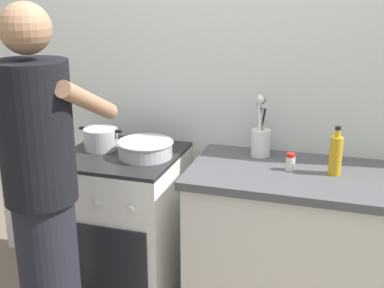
{
  "coord_description": "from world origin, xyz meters",
  "views": [
    {
      "loc": [
        0.75,
        -2.13,
        1.76
      ],
      "look_at": [
        0.05,
        0.12,
        1.0
      ],
      "focal_mm": 46.65,
      "sensor_mm": 36.0,
      "label": 1
    }
  ],
  "objects_px": {
    "pot": "(101,139)",
    "mixing_bowl": "(145,148)",
    "oil_bottle": "(336,155)",
    "person": "(44,207)",
    "stove_range": "(125,230)",
    "utensil_crock": "(261,138)",
    "spice_bottle": "(291,162)"
  },
  "relations": [
    {
      "from": "stove_range",
      "to": "oil_bottle",
      "type": "bearing_deg",
      "value": 1.26
    },
    {
      "from": "stove_range",
      "to": "person",
      "type": "distance_m",
      "value": 0.76
    },
    {
      "from": "spice_bottle",
      "to": "utensil_crock",
      "type": "bearing_deg",
      "value": 135.91
    },
    {
      "from": "stove_range",
      "to": "person",
      "type": "relative_size",
      "value": 0.53
    },
    {
      "from": "utensil_crock",
      "to": "person",
      "type": "xyz_separation_m",
      "value": [
        -0.78,
        -0.82,
        -0.14
      ]
    },
    {
      "from": "pot",
      "to": "mixing_bowl",
      "type": "xyz_separation_m",
      "value": [
        0.28,
        -0.05,
        -0.01
      ]
    },
    {
      "from": "mixing_bowl",
      "to": "spice_bottle",
      "type": "relative_size",
      "value": 3.46
    },
    {
      "from": "pot",
      "to": "oil_bottle",
      "type": "distance_m",
      "value": 1.23
    },
    {
      "from": "mixing_bowl",
      "to": "person",
      "type": "height_order",
      "value": "person"
    },
    {
      "from": "mixing_bowl",
      "to": "person",
      "type": "xyz_separation_m",
      "value": [
        -0.21,
        -0.62,
        -0.09
      ]
    },
    {
      "from": "stove_range",
      "to": "utensil_crock",
      "type": "xyz_separation_m",
      "value": [
        0.71,
        0.19,
        0.55
      ]
    },
    {
      "from": "oil_bottle",
      "to": "spice_bottle",
      "type": "bearing_deg",
      "value": -178.04
    },
    {
      "from": "spice_bottle",
      "to": "person",
      "type": "distance_m",
      "value": 1.15
    },
    {
      "from": "stove_range",
      "to": "pot",
      "type": "xyz_separation_m",
      "value": [
        -0.14,
        0.04,
        0.51
      ]
    },
    {
      "from": "utensil_crock",
      "to": "oil_bottle",
      "type": "relative_size",
      "value": 1.38
    },
    {
      "from": "pot",
      "to": "mixing_bowl",
      "type": "relative_size",
      "value": 0.85
    },
    {
      "from": "pot",
      "to": "person",
      "type": "xyz_separation_m",
      "value": [
        0.07,
        -0.67,
        -0.1
      ]
    },
    {
      "from": "oil_bottle",
      "to": "person",
      "type": "height_order",
      "value": "person"
    },
    {
      "from": "stove_range",
      "to": "mixing_bowl",
      "type": "bearing_deg",
      "value": -3.64
    },
    {
      "from": "utensil_crock",
      "to": "spice_bottle",
      "type": "height_order",
      "value": "utensil_crock"
    },
    {
      "from": "utensil_crock",
      "to": "oil_bottle",
      "type": "distance_m",
      "value": 0.41
    },
    {
      "from": "pot",
      "to": "mixing_bowl",
      "type": "height_order",
      "value": "pot"
    },
    {
      "from": "pot",
      "to": "oil_bottle",
      "type": "relative_size",
      "value": 1.06
    },
    {
      "from": "utensil_crock",
      "to": "spice_bottle",
      "type": "relative_size",
      "value": 3.8
    },
    {
      "from": "mixing_bowl",
      "to": "oil_bottle",
      "type": "relative_size",
      "value": 1.26
    },
    {
      "from": "spice_bottle",
      "to": "mixing_bowl",
      "type": "bearing_deg",
      "value": -178.01
    },
    {
      "from": "stove_range",
      "to": "spice_bottle",
      "type": "distance_m",
      "value": 1.01
    },
    {
      "from": "pot",
      "to": "spice_bottle",
      "type": "relative_size",
      "value": 2.93
    },
    {
      "from": "person",
      "to": "stove_range",
      "type": "bearing_deg",
      "value": 83.92
    },
    {
      "from": "mixing_bowl",
      "to": "oil_bottle",
      "type": "distance_m",
      "value": 0.95
    },
    {
      "from": "spice_bottle",
      "to": "oil_bottle",
      "type": "xyz_separation_m",
      "value": [
        0.21,
        0.01,
        0.06
      ]
    },
    {
      "from": "oil_bottle",
      "to": "person",
      "type": "relative_size",
      "value": 0.14
    }
  ]
}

